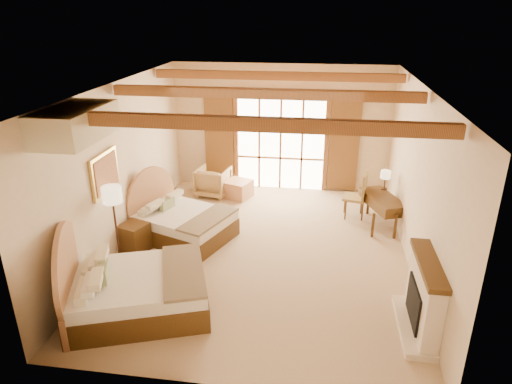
% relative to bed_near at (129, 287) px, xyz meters
% --- Properties ---
extents(floor, '(7.00, 7.00, 0.00)m').
position_rel_bed_near_xyz_m(floor, '(1.83, 2.14, -0.41)').
color(floor, '#CEAF88').
rests_on(floor, ground).
extents(wall_back, '(5.50, 0.00, 5.50)m').
position_rel_bed_near_xyz_m(wall_back, '(1.83, 5.64, 1.19)').
color(wall_back, beige).
rests_on(wall_back, ground).
extents(wall_left, '(0.00, 7.00, 7.00)m').
position_rel_bed_near_xyz_m(wall_left, '(-0.92, 2.14, 1.19)').
color(wall_left, beige).
rests_on(wall_left, ground).
extents(wall_right, '(0.00, 7.00, 7.00)m').
position_rel_bed_near_xyz_m(wall_right, '(4.58, 2.14, 1.19)').
color(wall_right, beige).
rests_on(wall_right, ground).
extents(ceiling, '(7.00, 7.00, 0.00)m').
position_rel_bed_near_xyz_m(ceiling, '(1.83, 2.14, 2.79)').
color(ceiling, '#AC6E3D').
rests_on(ceiling, ground).
extents(ceiling_beams, '(5.39, 4.60, 0.18)m').
position_rel_bed_near_xyz_m(ceiling_beams, '(1.83, 2.14, 2.67)').
color(ceiling_beams, '#995D37').
rests_on(ceiling_beams, ceiling).
extents(french_doors, '(3.95, 0.08, 2.60)m').
position_rel_bed_near_xyz_m(french_doors, '(1.83, 5.58, 0.84)').
color(french_doors, white).
rests_on(french_doors, ground).
extents(fireplace, '(0.46, 1.40, 1.16)m').
position_rel_bed_near_xyz_m(fireplace, '(4.43, 0.14, 0.10)').
color(fireplace, beige).
rests_on(fireplace, ground).
extents(painting, '(0.06, 0.95, 0.75)m').
position_rel_bed_near_xyz_m(painting, '(-0.88, 1.39, 1.34)').
color(painting, gold).
rests_on(painting, wall_left).
extents(canopy_valance, '(0.70, 1.40, 0.45)m').
position_rel_bed_near_xyz_m(canopy_valance, '(-0.57, 0.14, 2.54)').
color(canopy_valance, '#F8F0C7').
rests_on(canopy_valance, ceiling).
extents(bed_near, '(2.57, 2.17, 1.37)m').
position_rel_bed_near_xyz_m(bed_near, '(0.00, 0.00, 0.00)').
color(bed_near, '#4F3613').
rests_on(bed_near, floor).
extents(bed_far, '(2.30, 1.95, 1.21)m').
position_rel_bed_near_xyz_m(bed_far, '(0.01, 2.49, -0.05)').
color(bed_far, '#4F3613').
rests_on(bed_far, floor).
extents(nightstand, '(0.61, 0.61, 0.57)m').
position_rel_bed_near_xyz_m(nightstand, '(-0.66, 1.80, -0.13)').
color(nightstand, '#4F3613').
rests_on(nightstand, floor).
extents(floor_lamp, '(0.34, 0.34, 1.61)m').
position_rel_bed_near_xyz_m(floor_lamp, '(-0.67, 1.14, 0.95)').
color(floor_lamp, '#3D261B').
rests_on(floor_lamp, floor).
extents(armchair, '(0.89, 0.90, 0.72)m').
position_rel_bed_near_xyz_m(armchair, '(0.20, 4.84, -0.05)').
color(armchair, tan).
rests_on(armchair, floor).
extents(ottoman, '(0.76, 0.76, 0.43)m').
position_rel_bed_near_xyz_m(ottoman, '(0.85, 4.79, -0.20)').
color(ottoman, tan).
rests_on(ottoman, floor).
extents(desk, '(0.97, 1.37, 0.68)m').
position_rel_bed_near_xyz_m(desk, '(4.23, 3.65, -0.05)').
color(desk, '#4F3613').
rests_on(desk, floor).
extents(desk_chair, '(0.56, 0.56, 1.06)m').
position_rel_bed_near_xyz_m(desk_chair, '(3.69, 4.02, -0.08)').
color(desk_chair, tan).
rests_on(desk_chair, floor).
extents(desk_lamp, '(0.22, 0.22, 0.44)m').
position_rel_bed_near_xyz_m(desk_lamp, '(4.30, 4.09, 0.60)').
color(desk_lamp, '#3D261B').
rests_on(desk_lamp, desk).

